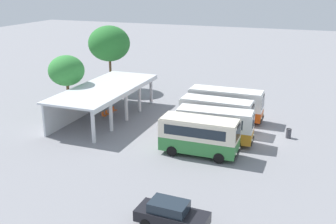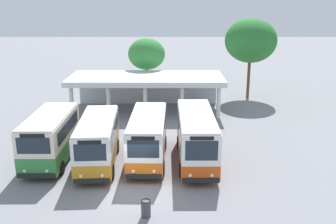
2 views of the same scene
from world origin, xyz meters
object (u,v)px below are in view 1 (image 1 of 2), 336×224
object	(u,v)px
city_bus_second_in_row	(215,124)
waiting_chair_second_from_end	(107,113)
parked_car_flank	(171,214)
city_bus_middle_cream	(216,113)
waiting_chair_end_by_column	(104,115)
city_bus_nearest_orange	(199,135)
litter_bin_apron	(289,133)
city_bus_fourth_amber	(226,103)
waiting_chair_middle_seat	(111,111)
waiting_chair_fourth_seat	(114,110)

from	to	relation	value
city_bus_second_in_row	waiting_chair_second_from_end	bearing A→B (deg)	78.96
city_bus_second_in_row	parked_car_flank	size ratio (longest dim) A/B	1.60
city_bus_middle_cream	waiting_chair_end_by_column	distance (m)	11.95
city_bus_middle_cream	parked_car_flank	distance (m)	17.11
city_bus_nearest_orange	parked_car_flank	bearing A→B (deg)	-172.18
city_bus_middle_cream	litter_bin_apron	bearing A→B (deg)	-88.03
waiting_chair_second_from_end	litter_bin_apron	size ratio (longest dim) A/B	0.96
city_bus_second_in_row	litter_bin_apron	distance (m)	7.26
waiting_chair_end_by_column	waiting_chair_second_from_end	xyz separation A→B (m)	(0.70, -0.04, 0.00)
waiting_chair_end_by_column	waiting_chair_second_from_end	distance (m)	0.70
city_bus_nearest_orange	parked_car_flank	distance (m)	10.78
parked_car_flank	city_bus_fourth_amber	bearing A→B (deg)	4.08
city_bus_middle_cream	waiting_chair_middle_seat	xyz separation A→B (m)	(-0.06, 11.74, -1.21)
waiting_chair_second_from_end	waiting_chair_middle_seat	size ratio (longest dim) A/B	1.00
city_bus_middle_cream	litter_bin_apron	distance (m)	7.05
waiting_chair_middle_seat	city_bus_middle_cream	bearing A→B (deg)	-89.72
waiting_chair_middle_seat	parked_car_flank	bearing A→B (deg)	-141.73
city_bus_nearest_orange	waiting_chair_fourth_seat	bearing A→B (deg)	59.45
city_bus_second_in_row	waiting_chair_end_by_column	world-z (taller)	city_bus_second_in_row
waiting_chair_second_from_end	waiting_chair_fourth_seat	xyz separation A→B (m)	(1.40, -0.06, 0.00)
waiting_chair_middle_seat	waiting_chair_end_by_column	bearing A→B (deg)	177.66
city_bus_middle_cream	waiting_chair_end_by_column	xyz separation A→B (m)	(-1.46, 11.80, -1.21)
city_bus_nearest_orange	city_bus_fourth_amber	distance (m)	9.55
city_bus_nearest_orange	city_bus_middle_cream	bearing A→B (deg)	1.53
city_bus_fourth_amber	waiting_chair_end_by_column	xyz separation A→B (m)	(-4.64, 11.99, -1.30)
city_bus_fourth_amber	litter_bin_apron	distance (m)	7.48
waiting_chair_second_from_end	city_bus_fourth_amber	bearing A→B (deg)	-71.76
city_bus_nearest_orange	waiting_chair_end_by_column	xyz separation A→B (m)	(4.91, 11.97, -1.26)
waiting_chair_end_by_column	city_bus_middle_cream	bearing A→B (deg)	-82.96
waiting_chair_end_by_column	waiting_chair_middle_seat	world-z (taller)	same
city_bus_second_in_row	city_bus_fourth_amber	size ratio (longest dim) A/B	0.91
city_bus_second_in_row	litter_bin_apron	world-z (taller)	city_bus_second_in_row
city_bus_nearest_orange	waiting_chair_fourth_seat	distance (m)	13.84
waiting_chair_middle_seat	litter_bin_apron	bearing A→B (deg)	-89.09
city_bus_second_in_row	waiting_chair_middle_seat	xyz separation A→B (m)	(3.12, 12.40, -1.19)
city_bus_second_in_row	waiting_chair_end_by_column	distance (m)	12.63
city_bus_fourth_amber	waiting_chair_middle_seat	distance (m)	12.43
city_bus_nearest_orange	waiting_chair_middle_seat	size ratio (longest dim) A/B	7.73
waiting_chair_second_from_end	parked_car_flank	bearing A→B (deg)	-140.50
city_bus_middle_cream	parked_car_flank	world-z (taller)	city_bus_middle_cream
city_bus_nearest_orange	waiting_chair_middle_seat	distance (m)	13.54
waiting_chair_fourth_seat	waiting_chair_second_from_end	bearing A→B (deg)	177.39
city_bus_middle_cream	waiting_chair_fourth_seat	bearing A→B (deg)	86.86
waiting_chair_second_from_end	waiting_chair_fourth_seat	world-z (taller)	same
city_bus_second_in_row	waiting_chair_fourth_seat	xyz separation A→B (m)	(3.82, 12.36, -1.19)
waiting_chair_end_by_column	litter_bin_apron	xyz separation A→B (m)	(1.70, -18.73, -0.07)
city_bus_middle_cream	city_bus_second_in_row	bearing A→B (deg)	-168.39
city_bus_fourth_amber	waiting_chair_second_from_end	bearing A→B (deg)	108.24
city_bus_second_in_row	city_bus_fourth_amber	bearing A→B (deg)	4.17
parked_car_flank	litter_bin_apron	xyz separation A→B (m)	(17.25, -5.30, -0.37)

